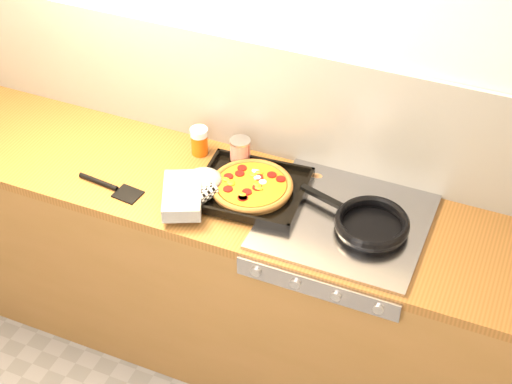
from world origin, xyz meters
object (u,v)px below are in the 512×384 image
at_px(juice_glass, 199,141).
at_px(frying_pan, 370,224).
at_px(pizza_on_tray, 233,188).
at_px(tomato_can, 240,152).

bearing_deg(juice_glass, frying_pan, -13.48).
bearing_deg(frying_pan, pizza_on_tray, -178.51).
height_order(pizza_on_tray, frying_pan, pizza_on_tray).
relative_size(frying_pan, tomato_can, 4.03).
relative_size(tomato_can, juice_glass, 0.99).
xyz_separation_m(pizza_on_tray, tomato_can, (-0.06, 0.20, 0.02)).
distance_m(frying_pan, tomato_can, 0.63).
bearing_deg(frying_pan, juice_glass, 166.52).
bearing_deg(pizza_on_tray, tomato_can, 106.10).
bearing_deg(juice_glass, tomato_can, -0.47).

